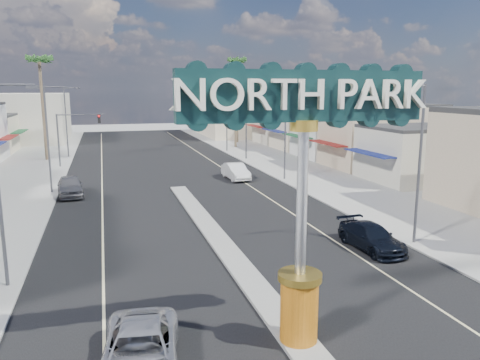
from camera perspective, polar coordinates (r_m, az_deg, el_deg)
ground at (r=43.08m, az=-7.79°, el=-0.75°), size 160.00×160.00×0.00m
road at (r=43.08m, az=-7.79°, el=-0.75°), size 20.00×120.00×0.01m
median_island at (r=27.83m, az=-2.79°, el=-7.07°), size 1.30×30.00×0.16m
sidewalk_left at (r=43.34m, az=-26.42°, el=-1.67°), size 8.00×120.00×0.12m
sidewalk_right at (r=47.14m, az=9.27°, el=0.30°), size 8.00×120.00×0.12m
storefront_row_right at (r=62.75m, az=12.52°, el=5.54°), size 12.00×42.00×6.00m
backdrop_far_left at (r=88.30m, az=-26.85°, el=6.79°), size 20.00×20.00×8.00m
backdrop_far_right at (r=91.31m, az=1.66°, el=8.07°), size 20.00×20.00×8.00m
gateway_sign at (r=15.28m, az=7.66°, el=0.39°), size 8.20×1.50×9.15m
traffic_signal_left at (r=55.99m, az=-19.50°, el=5.85°), size 5.09×0.45×6.00m
traffic_signal_right at (r=57.97m, az=-0.96°, el=6.63°), size 5.09×0.45×6.00m
streetlight_l_near at (r=22.46m, az=-27.10°, el=0.44°), size 2.03×0.22×9.00m
streetlight_l_mid at (r=42.11m, az=-22.21°, el=5.24°), size 2.03×0.22×9.00m
streetlight_l_far at (r=63.98m, az=-20.31°, el=7.08°), size 2.03×0.22×9.00m
streetlight_r_near at (r=27.58m, az=20.83°, el=2.69°), size 2.03×0.22×9.00m
streetlight_r_mid at (r=45.05m, az=5.35°, el=6.33°), size 2.03×0.22×9.00m
streetlight_r_far at (r=65.96m, az=-1.77°, el=7.85°), size 2.03×0.22×9.00m
palm_left_far at (r=62.18m, az=-23.25°, el=12.72°), size 2.60×2.60×13.10m
palm_right_mid at (r=70.41m, az=-0.56°, el=12.56°), size 2.60×2.60×12.10m
palm_right_far at (r=76.79m, az=-0.34°, el=13.77°), size 2.60×2.60×14.10m
suv_left at (r=15.74m, az=-12.09°, el=-19.80°), size 3.08×5.45×1.44m
suv_right at (r=26.96m, az=15.72°, el=-6.72°), size 2.18×4.88×1.39m
car_parked_left at (r=41.11m, az=-20.00°, el=-0.70°), size 2.45×5.09×1.68m
car_parked_right at (r=45.87m, az=-0.53°, el=1.07°), size 1.87×4.82×1.57m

